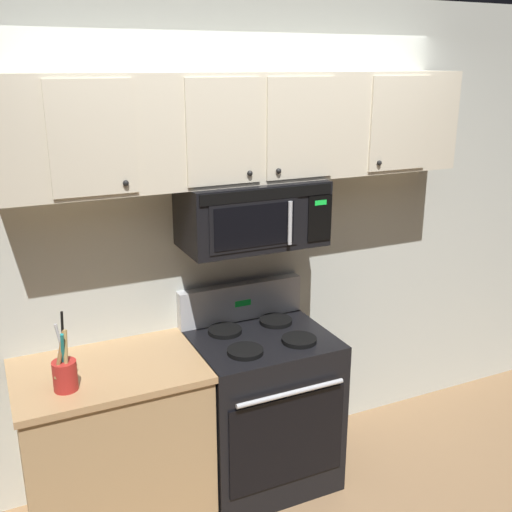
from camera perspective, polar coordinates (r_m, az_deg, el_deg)
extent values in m
cube|color=silver|center=(3.51, -2.07, 1.34)|extent=(5.20, 0.10, 2.70)
cube|color=black|center=(3.57, 0.49, -14.22)|extent=(0.76, 0.64, 0.90)
cube|color=black|center=(3.33, 3.02, -17.02)|extent=(0.67, 0.01, 0.52)
cylinder|color=#B7BABF|center=(3.15, 3.36, -12.79)|extent=(0.61, 0.03, 0.03)
cube|color=#B7BABF|center=(3.55, -1.47, -4.29)|extent=(0.76, 0.07, 0.22)
cube|color=#19D83F|center=(3.52, -1.24, -4.48)|extent=(0.10, 0.00, 0.04)
cylinder|color=black|center=(3.18, -1.02, -8.97)|extent=(0.19, 0.19, 0.02)
cylinder|color=black|center=(3.31, 4.10, -7.90)|extent=(0.19, 0.19, 0.02)
cylinder|color=black|center=(3.41, -2.96, -7.06)|extent=(0.19, 0.19, 0.02)
cylinder|color=black|center=(3.53, 1.88, -6.15)|extent=(0.19, 0.19, 0.02)
cube|color=black|center=(3.24, -0.41, 4.06)|extent=(0.76, 0.39, 0.35)
cube|color=black|center=(3.03, 1.16, 5.84)|extent=(0.73, 0.01, 0.06)
cube|color=black|center=(3.04, -0.14, 2.86)|extent=(0.49, 0.01, 0.25)
cube|color=black|center=(3.04, -0.12, 2.85)|extent=(0.44, 0.01, 0.22)
cube|color=black|center=(3.21, 6.04, 3.57)|extent=(0.14, 0.01, 0.25)
cube|color=#19D83F|center=(3.19, 6.14, 5.03)|extent=(0.07, 0.00, 0.03)
cylinder|color=#B7BABF|center=(3.10, 3.23, 3.12)|extent=(0.02, 0.02, 0.23)
cube|color=beige|center=(3.19, -0.66, 12.06)|extent=(2.50, 0.33, 0.55)
cube|color=beige|center=(2.78, -15.18, 10.65)|extent=(0.38, 0.01, 0.51)
sphere|color=black|center=(2.82, -12.19, 6.74)|extent=(0.03, 0.03, 0.03)
cube|color=beige|center=(2.95, -3.05, 11.59)|extent=(0.38, 0.01, 0.51)
sphere|color=black|center=(3.02, -0.58, 7.82)|extent=(0.03, 0.03, 0.03)
cube|color=beige|center=(3.13, 4.24, 11.91)|extent=(0.38, 0.01, 0.51)
sphere|color=black|center=(3.09, 2.15, 8.02)|extent=(0.03, 0.03, 0.03)
cube|color=beige|center=(3.48, 13.41, 12.06)|extent=(0.38, 0.01, 0.51)
sphere|color=black|center=(3.41, 11.57, 8.60)|extent=(0.03, 0.03, 0.03)
cube|color=tan|center=(3.37, -13.20, -17.22)|extent=(0.90, 0.62, 0.86)
cube|color=tan|center=(3.14, -13.77, -10.45)|extent=(0.93, 0.65, 0.03)
cylinder|color=red|center=(2.96, -17.58, -10.72)|extent=(0.11, 0.11, 0.14)
cylinder|color=black|center=(2.90, -17.76, -7.71)|extent=(0.02, 0.06, 0.31)
cylinder|color=olive|center=(2.89, -18.02, -8.89)|extent=(0.08, 0.05, 0.22)
cylinder|color=tan|center=(2.89, -17.53, -8.78)|extent=(0.04, 0.04, 0.22)
cylinder|color=silver|center=(2.90, -17.84, -8.38)|extent=(0.05, 0.01, 0.25)
cylinder|color=teal|center=(2.89, -17.77, -8.80)|extent=(0.02, 0.08, 0.22)
cylinder|color=white|center=(3.14, -17.79, -9.57)|extent=(0.04, 0.04, 0.09)
cylinder|color=#B7BABF|center=(3.12, -17.88, -8.73)|extent=(0.04, 0.04, 0.02)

